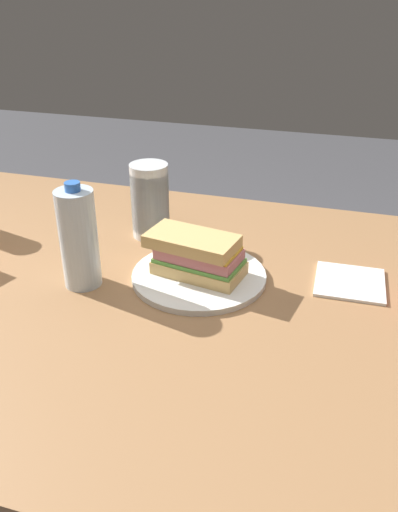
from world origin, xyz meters
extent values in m
cube|color=#9E7047|center=(0.00, 0.00, 0.73)|extent=(1.58, 0.97, 0.04)
cylinder|color=white|center=(-0.10, -0.06, 0.75)|extent=(0.26, 0.26, 0.01)
cube|color=#DBB26B|center=(-0.10, -0.06, 0.77)|extent=(0.18, 0.12, 0.02)
cube|color=#599E3F|center=(-0.10, -0.06, 0.79)|extent=(0.18, 0.11, 0.01)
cube|color=#C6727A|center=(-0.10, -0.06, 0.80)|extent=(0.17, 0.11, 0.02)
cube|color=yellow|center=(-0.10, -0.06, 0.81)|extent=(0.16, 0.10, 0.01)
cube|color=#DBB26B|center=(-0.09, -0.05, 0.83)|extent=(0.18, 0.12, 0.02)
cylinder|color=silver|center=(0.06, -0.21, 0.79)|extent=(0.08, 0.08, 0.09)
cylinder|color=silver|center=(0.06, -0.21, 0.81)|extent=(0.08, 0.08, 0.09)
cylinder|color=silver|center=(0.06, -0.21, 0.83)|extent=(0.08, 0.08, 0.09)
cylinder|color=silver|center=(0.06, -0.21, 0.85)|extent=(0.08, 0.08, 0.09)
cylinder|color=silver|center=(0.06, -0.21, 0.87)|extent=(0.08, 0.08, 0.09)
cylinder|color=silver|center=(0.11, 0.02, 0.84)|extent=(0.07, 0.07, 0.19)
cylinder|color=blue|center=(0.11, 0.02, 0.94)|extent=(0.03, 0.03, 0.02)
cube|color=white|center=(-0.39, -0.12, 0.75)|extent=(0.13, 0.13, 0.01)
camera|label=1|loc=(-0.36, 0.79, 1.27)|focal=36.96mm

